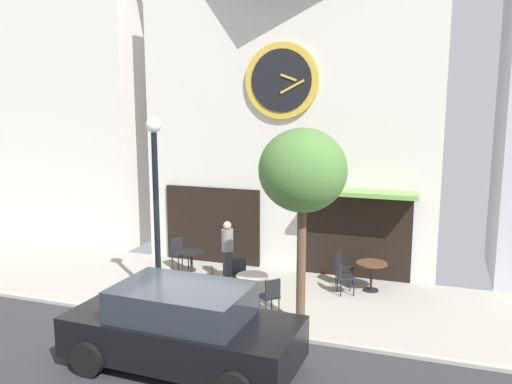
# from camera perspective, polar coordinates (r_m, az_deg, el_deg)

# --- Properties ---
(ground_plane) EXTENTS (27.42, 10.57, 0.13)m
(ground_plane) POSITION_cam_1_polar(r_m,az_deg,el_deg) (11.48, -9.49, -15.51)
(ground_plane) COLOR #9E998E
(clock_building) EXTENTS (8.61, 3.62, 10.11)m
(clock_building) POSITION_cam_1_polar(r_m,az_deg,el_deg) (16.06, 4.05, 11.05)
(clock_building) COLOR silver
(clock_building) RESTS_ON ground_plane
(neighbor_building_left) EXTENTS (5.46, 4.69, 14.59)m
(neighbor_building_left) POSITION_cam_1_polar(r_m,az_deg,el_deg) (20.77, -17.49, 16.10)
(neighbor_building_left) COLOR silver
(neighbor_building_left) RESTS_ON ground_plane
(street_lamp) EXTENTS (0.36, 0.36, 4.48)m
(street_lamp) POSITION_cam_1_polar(r_m,az_deg,el_deg) (12.85, -10.69, -1.96)
(street_lamp) COLOR black
(street_lamp) RESTS_ON ground_plane
(street_tree) EXTENTS (1.88, 1.69, 4.32)m
(street_tree) POSITION_cam_1_polar(r_m,az_deg,el_deg) (11.11, 5.04, 2.14)
(street_tree) COLOR brown
(street_tree) RESTS_ON ground_plane
(cafe_table_leftmost) EXTENTS (0.75, 0.75, 0.72)m
(cafe_table_leftmost) POSITION_cam_1_polar(r_m,az_deg,el_deg) (14.98, -6.98, -7.09)
(cafe_table_leftmost) COLOR black
(cafe_table_leftmost) RESTS_ON ground_plane
(cafe_table_center) EXTENTS (0.77, 0.77, 0.73)m
(cafe_table_center) POSITION_cam_1_polar(r_m,az_deg,el_deg) (12.91, -0.43, -9.76)
(cafe_table_center) COLOR black
(cafe_table_center) RESTS_ON ground_plane
(cafe_table_rightmost) EXTENTS (0.80, 0.80, 0.75)m
(cafe_table_rightmost) POSITION_cam_1_polar(r_m,az_deg,el_deg) (14.08, 12.35, -8.19)
(cafe_table_rightmost) COLOR black
(cafe_table_rightmost) RESTS_ON ground_plane
(cafe_chair_near_tree) EXTENTS (0.53, 0.53, 0.90)m
(cafe_chair_near_tree) POSITION_cam_1_polar(r_m,az_deg,el_deg) (13.72, 9.33, -8.73)
(cafe_chair_near_tree) COLOR black
(cafe_chair_near_tree) RESTS_ON ground_plane
(cafe_chair_facing_street) EXTENTS (0.57, 0.57, 0.90)m
(cafe_chair_facing_street) POSITION_cam_1_polar(r_m,az_deg,el_deg) (12.23, 1.59, -10.95)
(cafe_chair_facing_street) COLOR black
(cafe_chair_facing_street) RESTS_ON ground_plane
(cafe_chair_corner) EXTENTS (0.56, 0.56, 0.90)m
(cafe_chair_corner) POSITION_cam_1_polar(r_m,az_deg,el_deg) (13.64, -1.77, -8.71)
(cafe_chair_corner) COLOR black
(cafe_chair_corner) RESTS_ON ground_plane
(cafe_chair_left_end) EXTENTS (0.47, 0.47, 0.90)m
(cafe_chair_left_end) POSITION_cam_1_polar(r_m,az_deg,el_deg) (14.41, 9.22, -7.81)
(cafe_chair_left_end) COLOR black
(cafe_chair_left_end) RESTS_ON ground_plane
(cafe_chair_under_awning) EXTENTS (0.54, 0.54, 0.90)m
(cafe_chair_under_awning) POSITION_cam_1_polar(r_m,az_deg,el_deg) (12.97, -4.28, -9.73)
(cafe_chair_under_awning) COLOR black
(cafe_chair_under_awning) RESTS_ON ground_plane
(cafe_chair_near_lamp) EXTENTS (0.55, 0.55, 0.90)m
(cafe_chair_near_lamp) POSITION_cam_1_polar(r_m,az_deg,el_deg) (15.71, -8.35, -6.30)
(cafe_chair_near_lamp) COLOR black
(cafe_chair_near_lamp) RESTS_ON ground_plane
(cafe_chair_outer) EXTENTS (0.47, 0.47, 0.90)m
(cafe_chair_outer) POSITION_cam_1_polar(r_m,az_deg,el_deg) (12.17, -2.04, -11.05)
(cafe_chair_outer) COLOR black
(cafe_chair_outer) RESTS_ON ground_plane
(pedestrian_grey) EXTENTS (0.45, 0.45, 1.67)m
(pedestrian_grey) POSITION_cam_1_polar(r_m,az_deg,el_deg) (14.42, -3.09, -6.31)
(pedestrian_grey) COLOR #2D2D38
(pedestrian_grey) RESTS_ON ground_plane
(parked_car_black) EXTENTS (4.36, 2.14, 1.55)m
(parked_car_black) POSITION_cam_1_polar(r_m,az_deg,el_deg) (10.08, -7.93, -14.30)
(parked_car_black) COLOR black
(parked_car_black) RESTS_ON ground_plane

